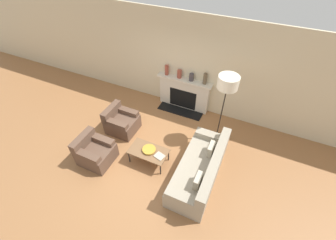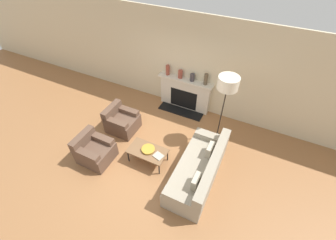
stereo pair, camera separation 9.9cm
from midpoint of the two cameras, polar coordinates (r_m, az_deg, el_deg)
name	(u,v)px [view 1 (the left image)]	position (r m, az deg, el deg)	size (l,w,h in m)	color
ground_plane	(147,155)	(5.98, -5.86, -8.90)	(18.00, 18.00, 0.00)	#99663D
wall_back	(184,64)	(6.68, 3.55, 14.10)	(18.00, 0.06, 2.90)	beige
fireplace	(184,94)	(7.05, 3.64, 6.67)	(1.70, 0.59, 1.04)	beige
couch	(201,170)	(5.35, 7.76, -12.40)	(0.87, 2.06, 0.87)	#9E937F
armchair_near	(95,152)	(5.95, -18.54, -7.70)	(0.80, 0.74, 0.74)	brown
armchair_far	(121,122)	(6.52, -12.21, -0.50)	(0.80, 0.74, 0.74)	brown
coffee_table	(148,152)	(5.58, -5.51, -8.02)	(0.95, 0.54, 0.40)	brown
bowl	(149,149)	(5.54, -5.36, -7.47)	(0.33, 0.33, 0.05)	#BC8E2D
book	(160,156)	(5.42, -2.70, -9.14)	(0.27, 0.24, 0.02)	#B2A893
floor_lamp	(228,85)	(5.38, 14.41, 8.64)	(0.49, 0.49, 1.99)	black
mantel_vase_left	(167,70)	(6.87, -0.75, 12.58)	(0.11, 0.11, 0.30)	brown
mantel_vase_center_left	(179,74)	(6.74, 2.48, 11.60)	(0.13, 0.13, 0.25)	brown
mantel_vase_center_right	(191,77)	(6.64, 5.53, 10.77)	(0.13, 0.13, 0.23)	#3D383D
mantel_vase_right	(205,79)	(6.51, 8.95, 10.30)	(0.11, 0.11, 0.34)	brown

